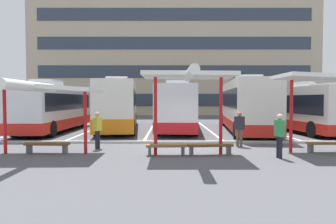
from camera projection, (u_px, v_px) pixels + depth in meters
ground_plane at (186, 147)px, 14.78m from camera, size 160.00×160.00×0.00m
terminal_building at (174, 52)px, 50.29m from camera, size 40.99×15.13×22.41m
coach_bus_0 at (54, 108)px, 21.96m from camera, size 2.60×10.12×3.55m
coach_bus_1 at (119, 106)px, 23.61m from camera, size 3.56×12.40×3.83m
coach_bus_2 at (179, 107)px, 23.47m from camera, size 3.35×11.98×3.57m
coach_bus_3 at (245, 106)px, 22.11m from camera, size 3.68×12.36×3.83m
coach_bus_4 at (299, 109)px, 21.98m from camera, size 3.54×10.79×3.46m
lane_stripe_0 at (35, 130)px, 23.29m from camera, size 0.16×14.00×0.01m
lane_stripe_1 at (93, 130)px, 23.28m from camera, size 0.16×14.00×0.01m
lane_stripe_2 at (151, 130)px, 23.28m from camera, size 0.16×14.00×0.01m
lane_stripe_3 at (208, 130)px, 23.28m from camera, size 0.16×14.00×0.01m
lane_stripe_4 at (266, 130)px, 23.28m from camera, size 0.16×14.00×0.01m
lane_stripe_5 at (324, 130)px, 23.28m from camera, size 0.16×14.00×0.01m
waiting_shelter_0 at (42, 88)px, 12.60m from camera, size 4.36×4.76×3.02m
bench_0 at (47, 145)px, 13.14m from camera, size 1.88×0.53×0.45m
waiting_shelter_1 at (189, 77)px, 12.43m from camera, size 3.69×4.31×3.42m
bench_1 at (166, 147)px, 12.65m from camera, size 1.67×0.51×0.45m
bench_2 at (210, 147)px, 12.75m from camera, size 1.90×0.62×0.45m
waiting_shelter_2 at (332, 80)px, 12.94m from camera, size 4.10×4.51×3.36m
bench_3 at (326, 145)px, 13.35m from camera, size 1.70×0.48×0.45m
platform_kerb at (185, 142)px, 16.13m from camera, size 44.00×0.24×0.12m
waiting_passenger_1 at (240, 126)px, 14.98m from camera, size 0.53×0.38×1.68m
waiting_passenger_2 at (280, 132)px, 12.01m from camera, size 0.29×0.52×1.72m
waiting_passenger_3 at (98, 128)px, 14.29m from camera, size 0.34×0.53×1.70m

